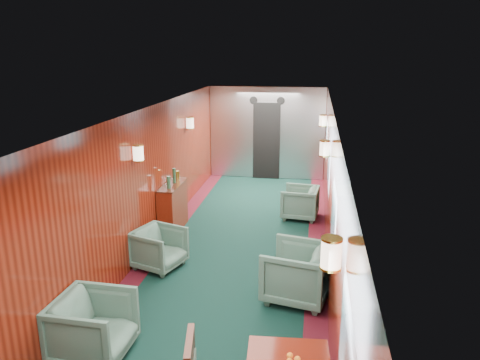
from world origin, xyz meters
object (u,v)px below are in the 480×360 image
(credenza, at_px, (173,207))
(armchair_left_far, at_px, (159,248))
(armchair_right_near, at_px, (297,273))
(armchair_left_near, at_px, (93,327))
(armchair_right_far, at_px, (300,203))

(credenza, relative_size, armchair_left_far, 1.68)
(armchair_right_near, bearing_deg, armchair_left_far, -93.92)
(armchair_left_far, distance_m, armchair_right_near, 2.25)
(armchair_right_near, bearing_deg, armchair_left_near, -41.02)
(armchair_left_far, bearing_deg, armchair_right_far, -20.05)
(credenza, bearing_deg, armchair_left_far, -80.89)
(armchair_right_far, bearing_deg, armchair_right_near, 7.59)
(credenza, distance_m, armchair_right_near, 3.25)
(armchair_right_far, bearing_deg, armchair_left_near, -17.08)
(armchair_right_near, relative_size, armchair_right_far, 1.20)
(armchair_right_near, distance_m, armchair_right_far, 3.22)
(armchair_left_far, bearing_deg, armchair_right_near, -87.38)
(armchair_left_near, height_order, armchair_left_far, armchair_left_near)
(armchair_left_near, distance_m, armchair_left_far, 2.24)
(armchair_left_near, xyz_separation_m, armchair_right_near, (2.16, 1.62, 0.03))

